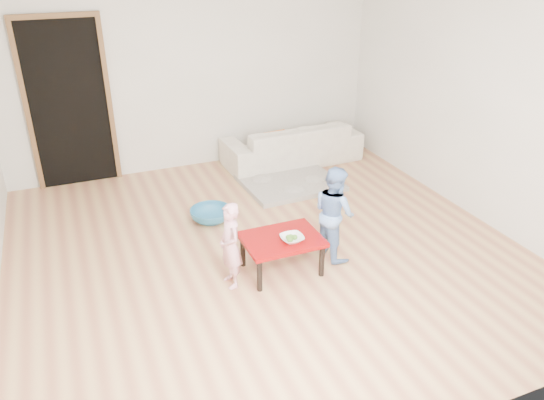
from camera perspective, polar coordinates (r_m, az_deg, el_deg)
floor at (r=5.48m, az=-0.80°, el=-5.25°), size 5.00×5.00×0.01m
back_wall at (r=7.23m, az=-8.40°, el=13.52°), size 5.00×0.02×2.60m
right_wall at (r=6.25m, az=21.32°, el=10.01°), size 0.02×5.00×2.60m
doorway at (r=7.07m, az=-21.00°, el=9.48°), size 1.02×0.08×2.11m
sofa at (r=7.50m, az=2.16°, el=6.11°), size 1.95×0.82×0.56m
cushion at (r=7.21m, az=0.59°, el=6.52°), size 0.47×0.42×0.11m
red_table at (r=5.05m, az=1.06°, el=-5.84°), size 0.73×0.55×0.36m
bowl at (r=4.89m, az=2.17°, el=-4.16°), size 0.21×0.21×0.05m
broccoli at (r=4.89m, az=2.17°, el=-4.14°), size 0.12×0.12×0.06m
child_pink at (r=4.75m, az=-4.51°, el=-4.92°), size 0.22×0.31×0.82m
child_blue at (r=5.18m, az=6.70°, el=-1.34°), size 0.42×0.51×0.95m
basin at (r=6.01m, az=-6.61°, el=-1.60°), size 0.46×0.46×0.14m
blanket at (r=6.87m, az=1.94°, el=1.89°), size 1.22×1.03×0.06m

